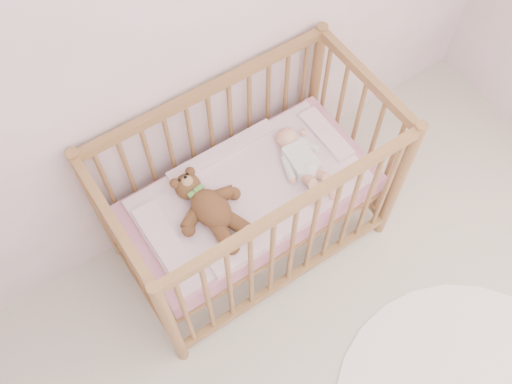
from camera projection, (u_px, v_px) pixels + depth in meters
wall_back at (159, 33)px, 2.20m from camera, size 4.00×0.02×2.70m
crib at (250, 197)px, 2.82m from camera, size 1.36×0.76×1.00m
mattress at (250, 198)px, 2.83m from camera, size 1.22×0.62×0.13m
blanket at (250, 191)px, 2.77m from camera, size 1.10×0.58×0.06m
baby at (301, 158)px, 2.77m from camera, size 0.28×0.50×0.12m
teddy_bear at (211, 208)px, 2.62m from camera, size 0.43×0.55×0.14m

